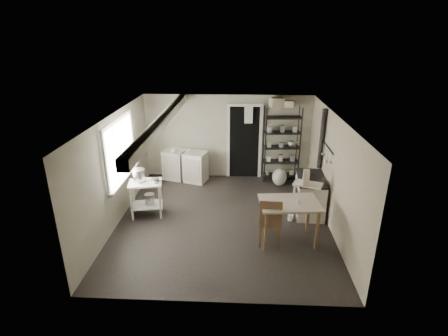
{
  "coord_description": "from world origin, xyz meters",
  "views": [
    {
      "loc": [
        0.34,
        -6.69,
        3.86
      ],
      "look_at": [
        0.0,
        0.3,
        1.1
      ],
      "focal_mm": 28.0,
      "sensor_mm": 36.0,
      "label": 1
    }
  ],
  "objects_px": {
    "prep_table": "(147,199)",
    "stockpot": "(139,175)",
    "work_table": "(288,223)",
    "shelf_rack": "(281,147)",
    "stove": "(310,194)",
    "flour_sack": "(279,177)",
    "base_cabinets": "(185,164)",
    "chair": "(270,221)"
  },
  "relations": [
    {
      "from": "shelf_rack",
      "to": "flour_sack",
      "type": "distance_m",
      "value": 0.82
    },
    {
      "from": "stockpot",
      "to": "chair",
      "type": "xyz_separation_m",
      "value": [
        2.77,
        -1.03,
        -0.45
      ]
    },
    {
      "from": "work_table",
      "to": "stove",
      "type": "bearing_deg",
      "value": 62.43
    },
    {
      "from": "chair",
      "to": "flour_sack",
      "type": "relative_size",
      "value": 2.15
    },
    {
      "from": "chair",
      "to": "shelf_rack",
      "type": "bearing_deg",
      "value": 83.85
    },
    {
      "from": "prep_table",
      "to": "stove",
      "type": "bearing_deg",
      "value": 5.09
    },
    {
      "from": "prep_table",
      "to": "work_table",
      "type": "relative_size",
      "value": 0.72
    },
    {
      "from": "prep_table",
      "to": "shelf_rack",
      "type": "distance_m",
      "value": 3.86
    },
    {
      "from": "prep_table",
      "to": "flour_sack",
      "type": "relative_size",
      "value": 1.72
    },
    {
      "from": "shelf_rack",
      "to": "stove",
      "type": "xyz_separation_m",
      "value": [
        0.48,
        -1.85,
        -0.51
      ]
    },
    {
      "from": "base_cabinets",
      "to": "work_table",
      "type": "distance_m",
      "value": 3.82
    },
    {
      "from": "stockpot",
      "to": "shelf_rack",
      "type": "bearing_deg",
      "value": 32.93
    },
    {
      "from": "shelf_rack",
      "to": "work_table",
      "type": "relative_size",
      "value": 1.83
    },
    {
      "from": "stockpot",
      "to": "shelf_rack",
      "type": "height_order",
      "value": "shelf_rack"
    },
    {
      "from": "flour_sack",
      "to": "shelf_rack",
      "type": "bearing_deg",
      "value": 83.37
    },
    {
      "from": "chair",
      "to": "flour_sack",
      "type": "xyz_separation_m",
      "value": [
        0.47,
        2.75,
        -0.24
      ]
    },
    {
      "from": "stockpot",
      "to": "shelf_rack",
      "type": "xyz_separation_m",
      "value": [
        3.28,
        2.13,
        0.01
      ]
    },
    {
      "from": "prep_table",
      "to": "stockpot",
      "type": "relative_size",
      "value": 2.86
    },
    {
      "from": "flour_sack",
      "to": "chair",
      "type": "bearing_deg",
      "value": -99.62
    },
    {
      "from": "stove",
      "to": "chair",
      "type": "bearing_deg",
      "value": -123.29
    },
    {
      "from": "chair",
      "to": "work_table",
      "type": "bearing_deg",
      "value": 18.66
    },
    {
      "from": "base_cabinets",
      "to": "chair",
      "type": "relative_size",
      "value": 1.25
    },
    {
      "from": "stockpot",
      "to": "work_table",
      "type": "height_order",
      "value": "stockpot"
    },
    {
      "from": "base_cabinets",
      "to": "stove",
      "type": "bearing_deg",
      "value": -12.61
    },
    {
      "from": "shelf_rack",
      "to": "work_table",
      "type": "distance_m",
      "value": 3.11
    },
    {
      "from": "prep_table",
      "to": "stove",
      "type": "relative_size",
      "value": 0.74
    },
    {
      "from": "flour_sack",
      "to": "stockpot",
      "type": "bearing_deg",
      "value": -151.91
    },
    {
      "from": "stockpot",
      "to": "chair",
      "type": "bearing_deg",
      "value": -20.3
    },
    {
      "from": "base_cabinets",
      "to": "work_table",
      "type": "bearing_deg",
      "value": -33.44
    },
    {
      "from": "stockpot",
      "to": "work_table",
      "type": "bearing_deg",
      "value": -16.46
    },
    {
      "from": "stove",
      "to": "stockpot",
      "type": "bearing_deg",
      "value": -171.89
    },
    {
      "from": "stove",
      "to": "work_table",
      "type": "relative_size",
      "value": 0.97
    },
    {
      "from": "stove",
      "to": "work_table",
      "type": "height_order",
      "value": "stove"
    },
    {
      "from": "base_cabinets",
      "to": "stove",
      "type": "xyz_separation_m",
      "value": [
        3.08,
        -1.72,
        -0.02
      ]
    },
    {
      "from": "prep_table",
      "to": "chair",
      "type": "relative_size",
      "value": 0.8
    },
    {
      "from": "stove",
      "to": "flour_sack",
      "type": "xyz_separation_m",
      "value": [
        -0.52,
        1.45,
        -0.2
      ]
    },
    {
      "from": "chair",
      "to": "flour_sack",
      "type": "bearing_deg",
      "value": 83.48
    },
    {
      "from": "prep_table",
      "to": "stockpot",
      "type": "distance_m",
      "value": 0.56
    },
    {
      "from": "base_cabinets",
      "to": "flour_sack",
      "type": "height_order",
      "value": "base_cabinets"
    },
    {
      "from": "work_table",
      "to": "flour_sack",
      "type": "xyz_separation_m",
      "value": [
        0.11,
        2.65,
        -0.14
      ]
    },
    {
      "from": "base_cabinets",
      "to": "stove",
      "type": "height_order",
      "value": "base_cabinets"
    },
    {
      "from": "chair",
      "to": "prep_table",
      "type": "bearing_deg",
      "value": 162.7
    }
  ]
}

